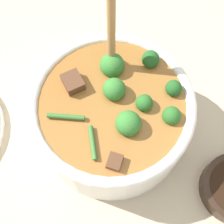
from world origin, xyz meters
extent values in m
plane|color=#C6B293|center=(0.00, 0.00, 0.00)|extent=(4.00, 4.00, 0.00)
cylinder|color=white|center=(0.00, 0.00, 0.05)|extent=(0.25, 0.25, 0.10)
torus|color=white|center=(0.00, 0.00, 0.10)|extent=(0.25, 0.25, 0.02)
cylinder|color=#9E662D|center=(0.00, 0.00, 0.08)|extent=(0.22, 0.22, 0.06)
sphere|color=#235B23|center=(-0.09, 0.01, 0.11)|extent=(0.02, 0.02, 0.02)
cylinder|color=#6B9956|center=(-0.09, 0.01, 0.10)|extent=(0.01, 0.01, 0.01)
sphere|color=#2D6B28|center=(-0.04, 0.02, 0.11)|extent=(0.03, 0.03, 0.03)
cylinder|color=#6B9956|center=(-0.04, 0.02, 0.09)|extent=(0.01, 0.01, 0.01)
sphere|color=#387F33|center=(-0.02, -0.06, 0.11)|extent=(0.04, 0.04, 0.04)
cylinder|color=#6B9956|center=(-0.02, -0.06, 0.09)|extent=(0.01, 0.01, 0.02)
sphere|color=#2D6B28|center=(-0.07, 0.05, 0.11)|extent=(0.03, 0.03, 0.03)
cylinder|color=#6B9956|center=(-0.07, 0.05, 0.09)|extent=(0.01, 0.01, 0.01)
sphere|color=#387F33|center=(-0.01, -0.01, 0.12)|extent=(0.03, 0.03, 0.03)
cylinder|color=#6B9956|center=(-0.01, -0.01, 0.09)|extent=(0.01, 0.01, 0.02)
sphere|color=#387F33|center=(-0.01, 0.04, 0.12)|extent=(0.04, 0.04, 0.04)
cylinder|color=#6B9956|center=(-0.01, 0.04, 0.09)|extent=(0.01, 0.01, 0.02)
sphere|color=#235B23|center=(-0.08, -0.04, 0.11)|extent=(0.03, 0.03, 0.03)
cylinder|color=#6B9956|center=(-0.08, -0.04, 0.10)|extent=(0.01, 0.01, 0.01)
cube|color=brown|center=(0.04, -0.05, 0.11)|extent=(0.03, 0.03, 0.02)
cube|color=brown|center=(0.03, 0.08, 0.11)|extent=(0.03, 0.03, 0.02)
cylinder|color=#3D7533|center=(0.07, 0.00, 0.11)|extent=(0.05, 0.03, 0.01)
cylinder|color=#3D7533|center=(0.05, 0.05, 0.11)|extent=(0.02, 0.05, 0.01)
ellipsoid|color=#A87A47|center=(-0.02, -0.06, 0.10)|extent=(0.04, 0.03, 0.01)
cylinder|color=#A87A47|center=(-0.03, -0.08, 0.20)|extent=(0.03, 0.05, 0.19)
camera|label=1|loc=(0.07, 0.18, 0.51)|focal=50.00mm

